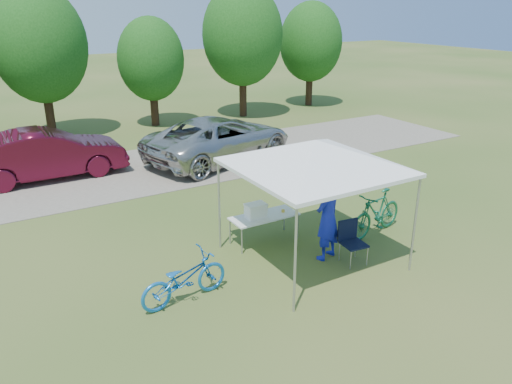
# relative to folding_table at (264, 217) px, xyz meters

# --- Properties ---
(ground) EXTENTS (100.00, 100.00, 0.00)m
(ground) POSITION_rel_folding_table_xyz_m (0.45, -1.26, -0.62)
(ground) COLOR #2D5119
(ground) RESTS_ON ground
(gravel_strip) EXTENTS (24.00, 5.00, 0.02)m
(gravel_strip) POSITION_rel_folding_table_xyz_m (0.45, 6.74, -0.61)
(gravel_strip) COLOR gray
(gravel_strip) RESTS_ON ground
(canopy) EXTENTS (4.53, 4.53, 3.00)m
(canopy) POSITION_rel_folding_table_xyz_m (0.45, -1.26, 2.03)
(canopy) COLOR #A5A5AA
(canopy) RESTS_ON ground
(treeline) EXTENTS (24.89, 4.28, 6.30)m
(treeline) POSITION_rel_folding_table_xyz_m (0.15, 12.79, 2.91)
(treeline) COLOR #382314
(treeline) RESTS_ON ground
(folding_table) EXTENTS (1.62, 0.68, 0.67)m
(folding_table) POSITION_rel_folding_table_xyz_m (0.00, 0.00, 0.00)
(folding_table) COLOR white
(folding_table) RESTS_ON ground
(folding_chair) EXTENTS (0.53, 0.55, 0.95)m
(folding_chair) POSITION_rel_folding_table_xyz_m (1.12, -1.78, -0.06)
(folding_chair) COLOR black
(folding_chair) RESTS_ON ground
(cooler) EXTENTS (0.48, 0.33, 0.35)m
(cooler) POSITION_rel_folding_table_xyz_m (-0.23, -0.00, 0.22)
(cooler) COLOR white
(cooler) RESTS_ON folding_table
(ice_cream_cup) EXTENTS (0.08, 0.08, 0.06)m
(ice_cream_cup) POSITION_rel_folding_table_xyz_m (0.50, -0.05, 0.07)
(ice_cream_cup) COLOR gold
(ice_cream_cup) RESTS_ON folding_table
(cyclist) EXTENTS (0.83, 0.67, 1.96)m
(cyclist) POSITION_rel_folding_table_xyz_m (0.77, -1.39, 0.36)
(cyclist) COLOR #1621B9
(cyclist) RESTS_ON ground
(bike_blue) EXTENTS (1.87, 0.85, 0.95)m
(bike_blue) POSITION_rel_folding_table_xyz_m (-2.63, -1.39, -0.15)
(bike_blue) COLOR blue
(bike_blue) RESTS_ON ground
(bike_green) EXTENTS (1.91, 0.85, 1.11)m
(bike_green) POSITION_rel_folding_table_xyz_m (2.58, -1.04, -0.07)
(bike_green) COLOR #156140
(bike_green) RESTS_ON ground
(minivan) EXTENTS (6.16, 4.05, 1.57)m
(minivan) POSITION_rel_folding_table_xyz_m (2.06, 6.39, 0.18)
(minivan) COLOR #B4B3AF
(minivan) RESTS_ON gravel_strip
(sedan) EXTENTS (4.81, 1.69, 1.58)m
(sedan) POSITION_rel_folding_table_xyz_m (-3.58, 7.45, 0.19)
(sedan) COLOR #4B0C1E
(sedan) RESTS_ON gravel_strip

